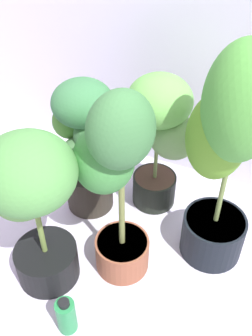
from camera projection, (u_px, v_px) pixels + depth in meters
ground_plane at (113, 281)px, 1.70m from camera, size 8.00×8.00×0.00m
potted_plant_back_center at (159, 130)px, 1.77m from camera, size 0.43×0.38×0.72m
potted_plant_front_left at (31, 197)px, 1.43m from camera, size 0.50×0.50×0.73m
potted_plant_back_left at (85, 141)px, 1.78m from camera, size 0.38×0.34×0.71m
potted_plant_back_right at (227, 148)px, 1.45m from camera, size 0.39×0.40×1.01m
potted_plant_center at (116, 176)px, 1.44m from camera, size 0.38×0.33×0.88m
nutrient_bottle at (66, 316)px, 1.49m from camera, size 0.08×0.08×0.18m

